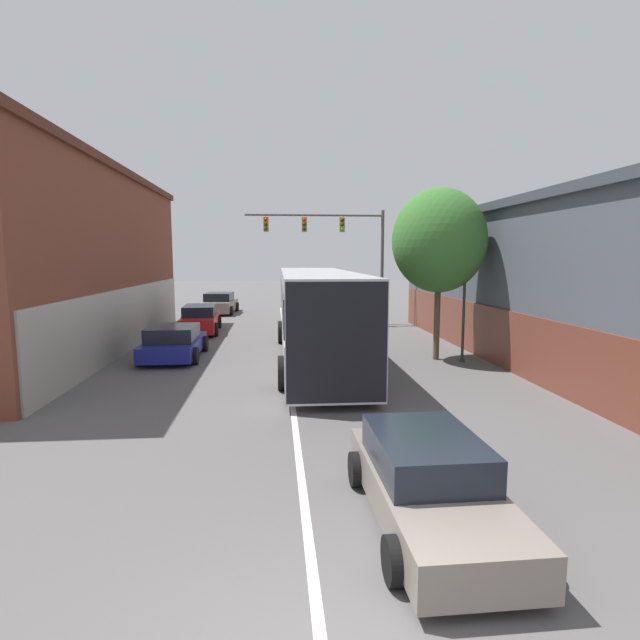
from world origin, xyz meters
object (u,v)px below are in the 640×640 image
at_px(hatchback_foreground, 428,482).
at_px(parked_car_left_near, 200,319).
at_px(parked_car_left_mid, 220,303).
at_px(traffic_signal_gantry, 337,240).
at_px(bus, 317,311).
at_px(street_tree_near, 439,241).
at_px(parked_car_left_far, 174,343).
at_px(street_lamp, 464,300).

xyz_separation_m(hatchback_foreground, parked_car_left_near, (-6.05, 19.06, 0.09)).
bearing_deg(parked_car_left_mid, traffic_signal_gantry, -128.28).
height_order(hatchback_foreground, parked_car_left_mid, parked_car_left_mid).
distance_m(parked_car_left_mid, traffic_signal_gantry, 10.68).
bearing_deg(bus, hatchback_foreground, -176.27).
relative_size(traffic_signal_gantry, street_tree_near, 1.22).
height_order(bus, traffic_signal_gantry, traffic_signal_gantry).
height_order(hatchback_foreground, parked_car_left_far, parked_car_left_far).
relative_size(bus, hatchback_foreground, 3.11).
distance_m(hatchback_foreground, parked_car_left_far, 13.84).
xyz_separation_m(bus, parked_car_left_mid, (-5.34, 16.43, -1.19)).
xyz_separation_m(hatchback_foreground, parked_car_left_far, (-6.08, 12.44, 0.02)).
bearing_deg(parked_car_left_mid, bus, -158.34).
height_order(hatchback_foreground, traffic_signal_gantry, traffic_signal_gantry).
bearing_deg(street_tree_near, parked_car_left_far, 173.66).
height_order(bus, parked_car_left_near, bus).
distance_m(parked_car_left_far, street_lamp, 10.99).
distance_m(street_lamp, street_tree_near, 2.37).
relative_size(hatchback_foreground, parked_car_left_mid, 0.91).
xyz_separation_m(parked_car_left_mid, traffic_signal_gantry, (7.33, -6.58, 4.12)).
height_order(parked_car_left_mid, street_lamp, street_lamp).
xyz_separation_m(parked_car_left_near, parked_car_left_mid, (0.03, 8.86, 0.00)).
distance_m(hatchback_foreground, street_lamp, 11.92).
bearing_deg(bus, parked_car_left_near, 35.69).
height_order(parked_car_left_mid, traffic_signal_gantry, traffic_signal_gantry).
distance_m(parked_car_left_near, traffic_signal_gantry, 8.73).
distance_m(traffic_signal_gantry, street_lamp, 11.31).
height_order(street_lamp, street_tree_near, street_tree_near).
bearing_deg(traffic_signal_gantry, parked_car_left_near, -162.81).
bearing_deg(street_tree_near, parked_car_left_mid, 120.74).
bearing_deg(street_lamp, traffic_signal_gantry, 107.74).
height_order(bus, street_lamp, street_lamp).
distance_m(parked_car_left_near, parked_car_left_mid, 8.86).
bearing_deg(parked_car_left_near, parked_car_left_mid, -3.29).
bearing_deg(street_tree_near, street_lamp, -31.28).
xyz_separation_m(bus, street_lamp, (5.34, -0.65, 0.41)).
height_order(hatchback_foreground, street_lamp, street_lamp).
bearing_deg(bus, parked_car_left_far, 80.35).
distance_m(bus, street_lamp, 5.40).
bearing_deg(parked_car_left_mid, street_tree_near, -145.61).
relative_size(parked_car_left_near, street_tree_near, 0.75).
height_order(bus, parked_car_left_mid, bus).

